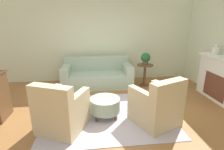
% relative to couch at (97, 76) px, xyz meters
% --- Properties ---
extents(ground_plane, '(16.00, 16.00, 0.00)m').
position_rel_couch_xyz_m(ground_plane, '(0.16, -1.92, -0.32)').
color(ground_plane, '#996638').
extents(wall_back, '(9.05, 0.12, 2.80)m').
position_rel_couch_xyz_m(wall_back, '(0.16, 0.67, 1.08)').
color(wall_back, beige).
rests_on(wall_back, ground_plane).
extents(rug, '(2.72, 2.16, 0.01)m').
position_rel_couch_xyz_m(rug, '(0.16, -1.92, -0.31)').
color(rug, '#BCB2C1').
rests_on(rug, ground_plane).
extents(couch, '(2.16, 0.99, 0.89)m').
position_rel_couch_xyz_m(couch, '(0.00, 0.00, 0.00)').
color(couch, '#9EB29E').
rests_on(couch, ground_plane).
extents(armchair_left, '(1.03, 1.05, 0.98)m').
position_rel_couch_xyz_m(armchair_left, '(-0.76, -2.38, 0.06)').
color(armchair_left, '#C6B289').
rests_on(armchair_left, rug).
extents(armchair_right, '(1.03, 1.05, 0.98)m').
position_rel_couch_xyz_m(armchair_right, '(1.09, -2.38, 0.06)').
color(armchair_right, '#C6B289').
rests_on(armchair_right, rug).
extents(ottoman_table, '(0.64, 0.64, 0.41)m').
position_rel_couch_xyz_m(ottoman_table, '(0.09, -1.98, -0.04)').
color(ottoman_table, '#9EB29E').
rests_on(ottoman_table, rug).
extents(side_table, '(0.50, 0.50, 0.69)m').
position_rel_couch_xyz_m(side_table, '(1.51, -0.19, 0.15)').
color(side_table, brown).
rests_on(side_table, ground_plane).
extents(fireplace, '(0.44, 1.53, 1.15)m').
position_rel_couch_xyz_m(fireplace, '(3.12, -1.51, 0.28)').
color(fireplace, white).
rests_on(fireplace, ground_plane).
extents(vase_mantel_near, '(0.19, 0.19, 0.28)m').
position_rel_couch_xyz_m(vase_mantel_near, '(3.10, -1.12, 0.94)').
color(vase_mantel_near, silver).
rests_on(vase_mantel_near, fireplace).
extents(potted_plant_on_side_table, '(0.29, 0.29, 0.37)m').
position_rel_couch_xyz_m(potted_plant_on_side_table, '(1.51, -0.19, 0.58)').
color(potted_plant_on_side_table, '#4C4742').
rests_on(potted_plant_on_side_table, side_table).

